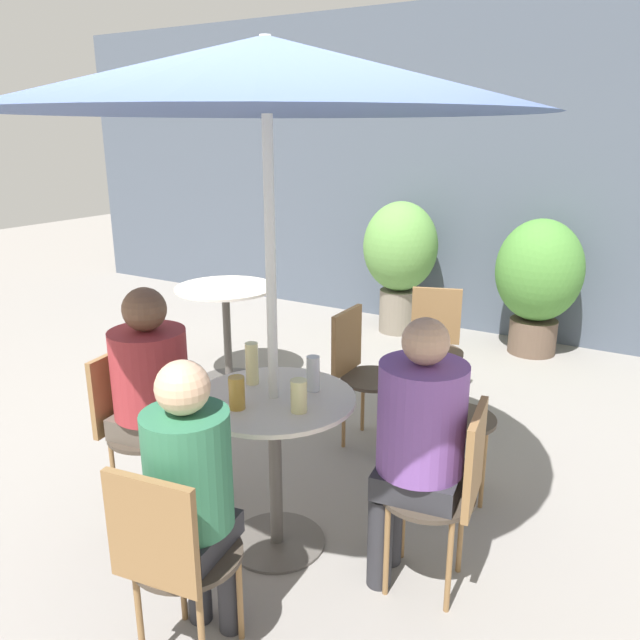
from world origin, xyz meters
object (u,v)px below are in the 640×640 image
at_px(cafe_table_near, 275,440).
at_px(cafe_table_far, 226,312).
at_px(seated_person_0, 154,386).
at_px(beer_glass_2, 252,363).
at_px(bistro_chair_3, 435,338).
at_px(bistro_chair_0, 133,417).
at_px(bistro_chair_4, 360,364).
at_px(seated_person_2, 417,434).
at_px(umbrella, 266,76).
at_px(bistro_chair_1, 171,551).
at_px(bistro_chair_2, 450,483).
at_px(beer_glass_3, 237,393).
at_px(beer_glass_0, 299,396).
at_px(potted_plant_0, 400,254).
at_px(seated_person_1, 191,483).
at_px(bistro_chair_5, 442,405).
at_px(potted_plant_1, 539,277).
at_px(beer_glass_1, 313,374).

relative_size(cafe_table_near, cafe_table_far, 1.00).
relative_size(seated_person_0, beer_glass_2, 6.02).
relative_size(cafe_table_near, bistro_chair_3, 0.90).
bearing_deg(bistro_chair_0, beer_glass_2, -81.09).
relative_size(bistro_chair_4, seated_person_2, 0.70).
bearing_deg(cafe_table_far, umbrella, -45.07).
height_order(bistro_chair_3, beer_glass_2, beer_glass_2).
bearing_deg(cafe_table_far, bistro_chair_4, -14.95).
relative_size(bistro_chair_1, seated_person_2, 0.70).
height_order(cafe_table_near, bistro_chair_1, bistro_chair_1).
xyz_separation_m(bistro_chair_2, beer_glass_3, (-0.85, -0.29, 0.32)).
bearing_deg(bistro_chair_3, beer_glass_0, -105.53).
distance_m(potted_plant_0, umbrella, 3.66).
height_order(bistro_chair_1, beer_glass_3, beer_glass_3).
relative_size(seated_person_1, beer_glass_0, 8.23).
distance_m(bistro_chair_5, beer_glass_2, 1.05).
relative_size(cafe_table_far, bistro_chair_5, 0.90).
bearing_deg(seated_person_2, beer_glass_3, -77.35).
xyz_separation_m(beer_glass_3, potted_plant_1, (0.48, 3.52, -0.15)).
bearing_deg(bistro_chair_5, bistro_chair_4, 41.08).
xyz_separation_m(cafe_table_near, beer_glass_3, (-0.06, -0.18, 0.28)).
bearing_deg(seated_person_0, beer_glass_0, -96.43).
height_order(cafe_table_near, seated_person_2, seated_person_2).
bearing_deg(cafe_table_far, beer_glass_1, -39.90).
bearing_deg(bistro_chair_0, potted_plant_0, -7.24).
bearing_deg(bistro_chair_1, potted_plant_0, -85.05).
bearing_deg(beer_glass_1, bistro_chair_0, -163.55).
bearing_deg(bistro_chair_2, beer_glass_3, -79.36).
relative_size(bistro_chair_1, seated_person_0, 0.71).
bearing_deg(beer_glass_1, beer_glass_3, -118.29).
bearing_deg(bistro_chair_1, umbrella, -90.00).
height_order(bistro_chair_5, potted_plant_1, potted_plant_1).
xyz_separation_m(seated_person_0, potted_plant_0, (-0.20, 3.40, 0.06)).
bearing_deg(potted_plant_0, potted_plant_1, 1.99).
distance_m(bistro_chair_5, umbrella, 1.84).
relative_size(seated_person_1, umbrella, 0.52).
relative_size(cafe_table_near, potted_plant_1, 0.64).
xyz_separation_m(bistro_chair_0, umbrella, (0.78, 0.11, 1.57)).
relative_size(bistro_chair_4, umbrella, 0.38).
xyz_separation_m(beer_glass_0, beer_glass_1, (-0.06, 0.22, 0.01)).
height_order(cafe_table_near, bistro_chair_0, bistro_chair_0).
height_order(beer_glass_0, beer_glass_2, beer_glass_2).
bearing_deg(seated_person_0, umbrella, -90.00).
bearing_deg(seated_person_1, bistro_chair_3, -97.69).
relative_size(bistro_chair_5, beer_glass_2, 4.26).
bearing_deg(bistro_chair_1, beer_glass_2, -79.86).
xyz_separation_m(bistro_chair_2, potted_plant_1, (-0.36, 3.23, 0.17)).
bearing_deg(bistro_chair_4, bistro_chair_2, -137.70).
bearing_deg(beer_glass_0, seated_person_2, 18.96).
height_order(seated_person_1, beer_glass_2, seated_person_1).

